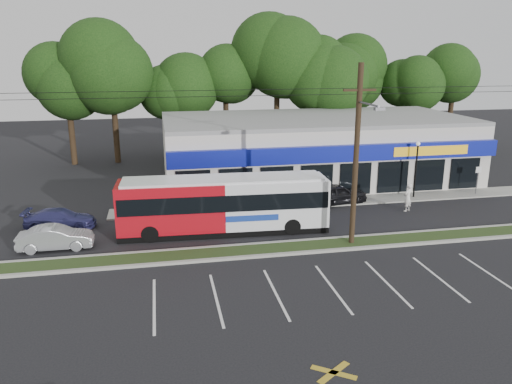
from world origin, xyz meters
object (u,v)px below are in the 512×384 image
at_px(sign_post, 478,175).
at_px(pedestrian_a, 408,198).
at_px(metrobus, 224,203).
at_px(pedestrian_b, 324,194).
at_px(utility_pole, 354,151).
at_px(car_blue, 60,219).
at_px(lamp_post, 416,163).
at_px(car_dark, 337,194).
at_px(car_silver, 55,238).

relative_size(sign_post, pedestrian_a, 1.15).
distance_m(metrobus, pedestrian_b, 8.33).
bearing_deg(sign_post, utility_pole, -149.85).
bearing_deg(car_blue, metrobus, -98.08).
bearing_deg(lamp_post, car_blue, -175.78).
relative_size(utility_pole, car_dark, 11.34).
bearing_deg(metrobus, car_dark, 27.56).
distance_m(utility_pole, metrobus, 8.36).
height_order(metrobus, car_silver, metrobus).
relative_size(utility_pole, car_silver, 12.54).
distance_m(car_dark, pedestrian_b, 1.25).
distance_m(utility_pole, sign_post, 15.71).
bearing_deg(lamp_post, sign_post, -2.58).
distance_m(utility_pole, pedestrian_b, 8.46).
height_order(utility_pole, car_dark, utility_pole).
height_order(sign_post, car_blue, sign_post).
height_order(metrobus, pedestrian_a, metrobus).
xyz_separation_m(sign_post, car_silver, (-29.29, -5.07, -0.90)).
relative_size(metrobus, car_silver, 3.15).
xyz_separation_m(metrobus, pedestrian_b, (7.49, 3.53, -0.87)).
distance_m(metrobus, car_blue, 10.21).
bearing_deg(sign_post, metrobus, -168.37).
bearing_deg(car_dark, car_silver, 93.56).
height_order(lamp_post, sign_post, lamp_post).
height_order(lamp_post, car_dark, lamp_post).
xyz_separation_m(car_silver, car_blue, (-0.33, 3.48, -0.04)).
bearing_deg(pedestrian_a, metrobus, -26.38).
xyz_separation_m(sign_post, metrobus, (-19.80, -4.08, 0.22)).
height_order(pedestrian_a, pedestrian_b, pedestrian_a).
relative_size(lamp_post, sign_post, 1.91).
height_order(car_dark, pedestrian_b, pedestrian_b).
height_order(car_blue, pedestrian_b, pedestrian_b).
relative_size(utility_pole, pedestrian_b, 27.72).
bearing_deg(sign_post, car_blue, -176.92).
xyz_separation_m(lamp_post, sign_post, (5.00, -0.23, -1.12)).
bearing_deg(car_silver, car_dark, -75.33).
height_order(sign_post, pedestrian_a, sign_post).
xyz_separation_m(sign_post, pedestrian_b, (-12.31, -0.54, -0.65)).
xyz_separation_m(car_dark, pedestrian_b, (-1.15, -0.47, 0.15)).
relative_size(sign_post, car_blue, 0.52).
distance_m(sign_post, metrobus, 20.21).
height_order(utility_pole, pedestrian_b, utility_pole).
bearing_deg(pedestrian_a, car_dark, -64.09).
xyz_separation_m(lamp_post, car_silver, (-24.29, -5.30, -2.01)).
distance_m(lamp_post, pedestrian_b, 7.56).
distance_m(lamp_post, pedestrian_a, 3.84).
height_order(car_silver, pedestrian_a, pedestrian_a).
distance_m(sign_post, car_blue, 29.69).
xyz_separation_m(sign_post, car_blue, (-29.63, -1.59, -0.94)).
bearing_deg(lamp_post, utility_pole, -136.05).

